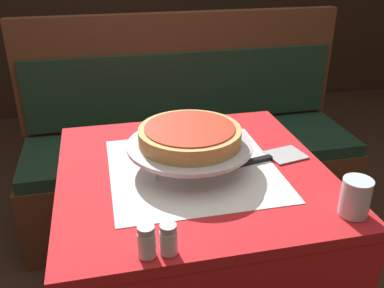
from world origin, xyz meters
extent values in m
cube|color=red|center=(0.00, 0.00, 0.71)|extent=(0.81, 0.81, 0.03)
cube|color=white|center=(0.00, 0.00, 0.73)|extent=(0.50, 0.50, 0.00)
cube|color=red|center=(0.00, 0.00, 0.61)|extent=(0.80, 0.80, 0.16)
cube|color=#4C331E|center=(-0.37, 0.37, 0.35)|extent=(0.05, 0.05, 0.70)
cube|color=#4C331E|center=(0.37, 0.37, 0.35)|extent=(0.05, 0.05, 0.70)
cube|color=red|center=(0.01, 1.87, 0.72)|extent=(0.84, 0.84, 0.03)
cube|color=white|center=(0.01, 1.87, 0.73)|extent=(0.52, 0.52, 0.00)
cube|color=red|center=(0.01, 1.87, 0.64)|extent=(0.83, 0.83, 0.12)
cube|color=#4C331E|center=(-0.37, 1.48, 0.35)|extent=(0.05, 0.05, 0.70)
cube|color=#4C331E|center=(0.39, 1.48, 0.35)|extent=(0.05, 0.05, 0.70)
cube|color=#4C331E|center=(-0.37, 2.25, 0.35)|extent=(0.05, 0.05, 0.70)
cube|color=#4C331E|center=(0.39, 2.25, 0.35)|extent=(0.05, 0.05, 0.70)
cube|color=brown|center=(0.17, 0.77, 0.20)|extent=(1.65, 0.53, 0.40)
cube|color=#193323|center=(0.17, 0.77, 0.43)|extent=(1.62, 0.52, 0.06)
cube|color=brown|center=(0.17, 1.00, 0.74)|extent=(1.65, 0.06, 0.57)
cube|color=#193323|center=(0.17, 0.96, 0.66)|extent=(1.58, 0.02, 0.37)
cylinder|color=#ADADB2|center=(-0.01, 0.15, 0.76)|extent=(0.01, 0.01, 0.06)
cylinder|color=#ADADB2|center=(-0.12, -0.05, 0.76)|extent=(0.01, 0.01, 0.06)
cylinder|color=#ADADB2|center=(0.11, -0.05, 0.76)|extent=(0.01, 0.01, 0.06)
cylinder|color=#ADADB2|center=(-0.01, 0.02, 0.79)|extent=(0.26, 0.26, 0.01)
cylinder|color=silver|center=(-0.01, 0.02, 0.79)|extent=(0.37, 0.37, 0.01)
cylinder|color=silver|center=(-0.01, 0.02, 0.80)|extent=(0.38, 0.38, 0.01)
cylinder|color=tan|center=(-0.01, 0.02, 0.83)|extent=(0.31, 0.31, 0.05)
cylinder|color=red|center=(-0.01, 0.02, 0.85)|extent=(0.27, 0.27, 0.01)
cube|color=#BCBCC1|center=(0.31, 0.02, 0.73)|extent=(0.13, 0.12, 0.00)
cube|color=black|center=(0.18, -0.01, 0.73)|extent=(0.15, 0.05, 0.01)
cylinder|color=silver|center=(0.34, -0.32, 0.78)|extent=(0.07, 0.07, 0.10)
cylinder|color=silver|center=(-0.19, -0.36, 0.76)|extent=(0.04, 0.04, 0.06)
cylinder|color=#B7B7BC|center=(-0.19, -0.36, 0.80)|extent=(0.04, 0.04, 0.02)
cylinder|color=silver|center=(-0.14, -0.36, 0.76)|extent=(0.04, 0.04, 0.06)
cylinder|color=#B7B7BC|center=(-0.14, -0.36, 0.79)|extent=(0.04, 0.04, 0.02)
cube|color=black|center=(-0.09, 1.88, 0.75)|extent=(0.13, 0.13, 0.03)
cylinder|color=black|center=(-0.09, 1.88, 0.84)|extent=(0.01, 0.01, 0.14)
cylinder|color=gold|center=(-0.09, 1.93, 0.82)|extent=(0.04, 0.04, 0.11)
cylinder|color=red|center=(-0.09, 1.84, 0.82)|extent=(0.04, 0.04, 0.11)
camera|label=1|loc=(-0.25, -1.11, 1.36)|focal=40.00mm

